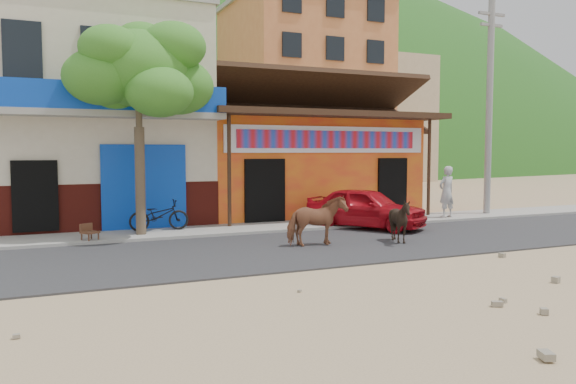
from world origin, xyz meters
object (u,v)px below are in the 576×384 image
object	(u,v)px
cow_dark	(400,221)
red_car	(366,208)
pedestrian	(447,192)
tree	(139,127)
utility_pole	(489,106)
cafe_chair_right	(90,225)
scooter	(159,215)
cow_tan	(317,221)

from	to	relation	value
cow_dark	red_car	world-z (taller)	red_car
cow_dark	pedestrian	size ratio (longest dim) A/B	0.64
tree	utility_pole	world-z (taller)	utility_pole
red_car	cafe_chair_right	bearing A→B (deg)	141.75
scooter	utility_pole	bearing A→B (deg)	-89.33
cow_tan	scooter	world-z (taller)	cow_tan
pedestrian	cafe_chair_right	distance (m)	11.93
pedestrian	red_car	bearing A→B (deg)	3.59
cafe_chair_right	red_car	bearing A→B (deg)	-35.63
tree	scooter	world-z (taller)	tree
tree	cafe_chair_right	xyz separation A→B (m)	(-1.40, -0.50, -2.60)
cow_tan	red_car	distance (m)	3.70
tree	red_car	distance (m)	7.24
utility_pole	scooter	world-z (taller)	utility_pole
pedestrian	cafe_chair_right	world-z (taller)	pedestrian
cow_dark	pedestrian	xyz separation A→B (m)	(4.42, 3.50, 0.41)
cow_dark	cafe_chair_right	distance (m)	8.17
cow_tan	red_car	size ratio (longest dim) A/B	0.40
pedestrian	utility_pole	bearing A→B (deg)	-176.09
cow_tan	cow_dark	world-z (taller)	cow_tan
cow_tan	tree	bearing A→B (deg)	49.23
tree	cow_tan	distance (m)	5.64
red_car	pedestrian	xyz separation A→B (m)	(3.77, 0.74, 0.34)
utility_pole	scooter	distance (m)	12.71
cow_dark	scooter	size ratio (longest dim) A/B	0.67
cow_dark	red_car	distance (m)	2.84
utility_pole	cafe_chair_right	world-z (taller)	utility_pole
cow_dark	cafe_chair_right	bearing A→B (deg)	-145.78
utility_pole	cafe_chair_right	distance (m)	14.67
scooter	cafe_chair_right	xyz separation A→B (m)	(-2.00, -0.99, -0.05)
tree	cafe_chair_right	distance (m)	2.99
cow_dark	tree	bearing A→B (deg)	-153.95
utility_pole	red_car	distance (m)	7.07
red_car	cafe_chair_right	xyz separation A→B (m)	(-8.14, 0.50, -0.16)
cow_tan	red_car	world-z (taller)	red_car
utility_pole	scooter	size ratio (longest dim) A/B	4.65
scooter	tree	bearing A→B (deg)	131.57
cow_tan	cafe_chair_right	xyz separation A→B (m)	(-5.26, 2.81, -0.16)
cow_tan	utility_pole	bearing A→B (deg)	-68.67
cow_tan	pedestrian	size ratio (longest dim) A/B	0.83
tree	pedestrian	size ratio (longest dim) A/B	3.32
tree	cafe_chair_right	size ratio (longest dim) A/B	7.49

